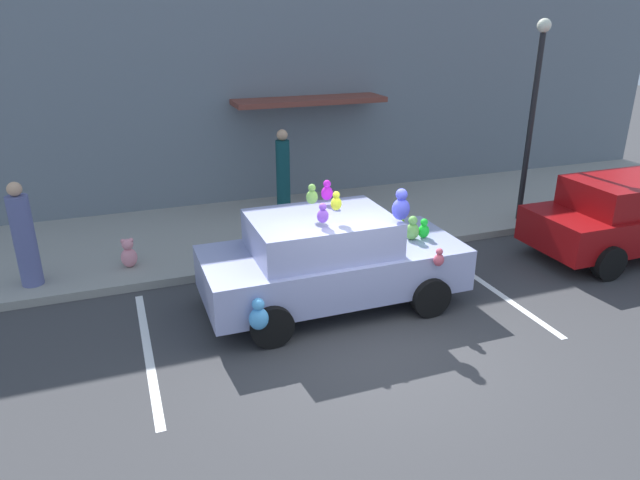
{
  "coord_description": "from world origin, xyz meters",
  "views": [
    {
      "loc": [
        -3.19,
        -6.4,
        4.47
      ],
      "look_at": [
        -0.07,
        2.04,
        0.9
      ],
      "focal_mm": 32.22,
      "sensor_mm": 36.0,
      "label": 1
    }
  ],
  "objects_px": {
    "street_lamp_post": "(534,103)",
    "pedestrian_near_shopfront": "(283,174)",
    "teddy_bear_on_sidewalk": "(129,254)",
    "pedestrian_walking_past": "(24,238)",
    "plush_covered_car": "(331,259)",
    "parked_sedan_behind": "(628,216)"
  },
  "relations": [
    {
      "from": "teddy_bear_on_sidewalk",
      "to": "street_lamp_post",
      "type": "height_order",
      "value": "street_lamp_post"
    },
    {
      "from": "pedestrian_walking_past",
      "to": "parked_sedan_behind",
      "type": "bearing_deg",
      "value": -11.48
    },
    {
      "from": "street_lamp_post",
      "to": "pedestrian_walking_past",
      "type": "relative_size",
      "value": 2.34
    },
    {
      "from": "street_lamp_post",
      "to": "pedestrian_near_shopfront",
      "type": "bearing_deg",
      "value": 154.69
    },
    {
      "from": "street_lamp_post",
      "to": "pedestrian_near_shopfront",
      "type": "relative_size",
      "value": 2.2
    },
    {
      "from": "street_lamp_post",
      "to": "pedestrian_near_shopfront",
      "type": "xyz_separation_m",
      "value": [
        -4.82,
        2.28,
        -1.64
      ]
    },
    {
      "from": "parked_sedan_behind",
      "to": "plush_covered_car",
      "type": "bearing_deg",
      "value": 179.75
    },
    {
      "from": "street_lamp_post",
      "to": "pedestrian_walking_past",
      "type": "xyz_separation_m",
      "value": [
        -9.96,
        0.1,
        -1.72
      ]
    },
    {
      "from": "pedestrian_walking_past",
      "to": "plush_covered_car",
      "type": "bearing_deg",
      "value": -25.19
    },
    {
      "from": "plush_covered_car",
      "to": "street_lamp_post",
      "type": "relative_size",
      "value": 0.99
    },
    {
      "from": "teddy_bear_on_sidewalk",
      "to": "street_lamp_post",
      "type": "distance_m",
      "value": 8.68
    },
    {
      "from": "plush_covered_car",
      "to": "pedestrian_near_shopfront",
      "type": "xyz_separation_m",
      "value": [
        0.53,
        4.35,
        0.26
      ]
    },
    {
      "from": "teddy_bear_on_sidewalk",
      "to": "plush_covered_car",
      "type": "bearing_deg",
      "value": -37.78
    },
    {
      "from": "parked_sedan_behind",
      "to": "pedestrian_walking_past",
      "type": "height_order",
      "value": "pedestrian_walking_past"
    },
    {
      "from": "teddy_bear_on_sidewalk",
      "to": "pedestrian_walking_past",
      "type": "height_order",
      "value": "pedestrian_walking_past"
    },
    {
      "from": "teddy_bear_on_sidewalk",
      "to": "pedestrian_near_shopfront",
      "type": "height_order",
      "value": "pedestrian_near_shopfront"
    },
    {
      "from": "pedestrian_near_shopfront",
      "to": "teddy_bear_on_sidewalk",
      "type": "bearing_deg",
      "value": -150.42
    },
    {
      "from": "plush_covered_car",
      "to": "pedestrian_walking_past",
      "type": "relative_size",
      "value": 2.31
    },
    {
      "from": "teddy_bear_on_sidewalk",
      "to": "pedestrian_walking_past",
      "type": "distance_m",
      "value": 1.71
    },
    {
      "from": "pedestrian_near_shopfront",
      "to": "pedestrian_walking_past",
      "type": "distance_m",
      "value": 5.58
    },
    {
      "from": "pedestrian_walking_past",
      "to": "teddy_bear_on_sidewalk",
      "type": "bearing_deg",
      "value": 5.99
    },
    {
      "from": "plush_covered_car",
      "to": "pedestrian_walking_past",
      "type": "height_order",
      "value": "plush_covered_car"
    }
  ]
}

